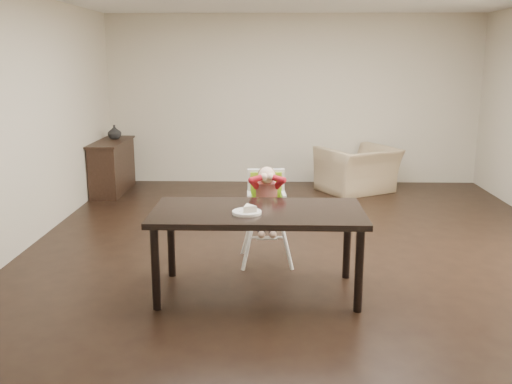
# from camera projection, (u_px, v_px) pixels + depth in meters

# --- Properties ---
(ground) EXTENTS (7.00, 7.00, 0.00)m
(ground) POSITION_uv_depth(u_px,v_px,m) (304.00, 251.00, 6.10)
(ground) COLOR black
(ground) RESTS_ON ground
(room_walls) EXTENTS (6.02, 7.02, 2.71)m
(room_walls) POSITION_uv_depth(u_px,v_px,m) (308.00, 74.00, 5.68)
(room_walls) COLOR beige
(room_walls) RESTS_ON ground
(dining_table) EXTENTS (1.80, 0.90, 0.75)m
(dining_table) POSITION_uv_depth(u_px,v_px,m) (258.00, 219.00, 4.87)
(dining_table) COLOR black
(dining_table) RESTS_ON ground
(high_chair) EXTENTS (0.43, 0.43, 0.98)m
(high_chair) POSITION_uv_depth(u_px,v_px,m) (266.00, 195.00, 5.64)
(high_chair) COLOR white
(high_chair) RESTS_ON ground
(plate) EXTENTS (0.28, 0.28, 0.07)m
(plate) POSITION_uv_depth(u_px,v_px,m) (248.00, 211.00, 4.73)
(plate) COLOR white
(plate) RESTS_ON dining_table
(armchair) EXTENTS (1.26, 1.12, 0.92)m
(armchair) POSITION_uv_depth(u_px,v_px,m) (358.00, 162.00, 8.70)
(armchair) COLOR tan
(armchair) RESTS_ON ground
(sideboard) EXTENTS (0.44, 1.26, 0.79)m
(sideboard) POSITION_uv_depth(u_px,v_px,m) (112.00, 166.00, 8.70)
(sideboard) COLOR black
(sideboard) RESTS_ON ground
(vase) EXTENTS (0.24, 0.25, 0.21)m
(vase) POSITION_uv_depth(u_px,v_px,m) (114.00, 132.00, 8.81)
(vase) COLOR #99999E
(vase) RESTS_ON sideboard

